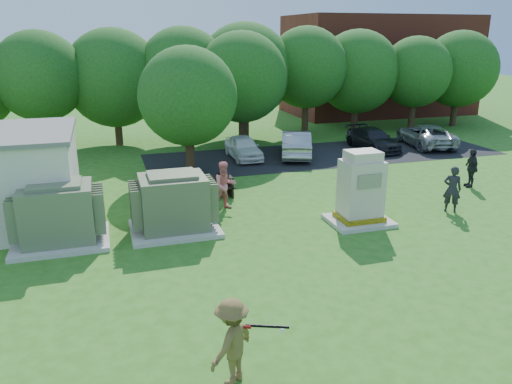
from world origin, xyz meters
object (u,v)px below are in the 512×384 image
object	(u,v)px
car_silver_a	(296,144)
picnic_table	(211,184)
batter	(232,342)
car_dark	(373,139)
transformer_right	(174,204)
person_walking_right	(471,168)
car_white	(243,147)
car_silver_b	(426,135)
transformer_left	(58,215)
generator_cabinet	(361,192)
person_at_picnic	(225,186)
person_by_generator	(452,189)

from	to	relation	value
car_silver_a	picnic_table	bearing A→B (deg)	62.48
batter	car_dark	world-z (taller)	batter
transformer_right	picnic_table	xyz separation A→B (m)	(2.03, 3.52, -0.48)
person_walking_right	car_silver_a	bearing A→B (deg)	-130.23
picnic_table	car_white	xyz separation A→B (m)	(3.11, 5.92, 0.14)
batter	car_silver_a	bearing A→B (deg)	-154.17
picnic_table	car_white	bearing A→B (deg)	62.30
transformer_right	car_silver_b	xyz separation A→B (m)	(16.58, 9.26, -0.30)
transformer_left	car_silver_a	xyz separation A→B (m)	(11.75, 9.02, -0.24)
transformer_right	batter	world-z (taller)	transformer_right
batter	generator_cabinet	bearing A→B (deg)	-171.91
car_white	car_dark	xyz separation A→B (m)	(7.91, -0.09, -0.01)
transformer_right	person_at_picnic	size ratio (longest dim) A/B	1.57
transformer_right	batter	distance (m)	8.24
person_at_picnic	generator_cabinet	bearing A→B (deg)	-43.79
car_silver_a	batter	bearing A→B (deg)	84.86
person_walking_right	car_silver_a	xyz separation A→B (m)	(-5.32, 7.64, -0.13)
person_at_picnic	car_silver_b	xyz separation A→B (m)	(14.38, 7.60, -0.28)
transformer_right	person_at_picnic	xyz separation A→B (m)	(2.21, 1.66, -0.02)
person_walking_right	car_silver_b	size ratio (longest dim) A/B	0.36
car_white	car_silver_a	xyz separation A→B (m)	(2.91, -0.42, 0.11)
batter	person_at_picnic	distance (m)	10.15
generator_cabinet	picnic_table	world-z (taller)	generator_cabinet
transformer_left	generator_cabinet	xyz separation A→B (m)	(10.19, -1.20, 0.19)
car_dark	car_white	bearing A→B (deg)	176.70
person_at_picnic	car_dark	bearing A→B (deg)	25.30
car_dark	transformer_right	bearing A→B (deg)	-147.01
car_silver_a	person_walking_right	bearing A→B (deg)	144.91
picnic_table	car_white	distance (m)	6.69
person_walking_right	transformer_right	bearing A→B (deg)	-69.19
generator_cabinet	car_silver_a	world-z (taller)	generator_cabinet
transformer_right	car_white	bearing A→B (deg)	61.43
car_white	generator_cabinet	bearing A→B (deg)	-82.88
car_silver_b	car_dark	bearing A→B (deg)	9.10
generator_cabinet	person_by_generator	size ratio (longest dim) A/B	1.48
transformer_left	car_white	bearing A→B (deg)	46.88
car_silver_a	transformer_right	bearing A→B (deg)	68.30
picnic_table	person_walking_right	size ratio (longest dim) A/B	1.06
batter	car_silver_a	world-z (taller)	batter
transformer_left	picnic_table	xyz separation A→B (m)	(5.73, 3.52, -0.48)
picnic_table	person_by_generator	xyz separation A→B (m)	(8.38, -4.67, 0.41)
picnic_table	car_silver_b	xyz separation A→B (m)	(14.55, 5.74, 0.18)
transformer_right	batter	xyz separation A→B (m)	(-0.06, -8.24, -0.07)
person_at_picnic	car_dark	world-z (taller)	person_at_picnic
transformer_left	transformer_right	world-z (taller)	same
person_at_picnic	transformer_right	bearing A→B (deg)	-153.13
car_white	person_at_picnic	bearing A→B (deg)	-110.73
transformer_right	car_white	xyz separation A→B (m)	(5.14, 9.44, -0.34)
generator_cabinet	person_walking_right	world-z (taller)	generator_cabinet
person_at_picnic	person_walking_right	size ratio (longest dim) A/B	1.10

